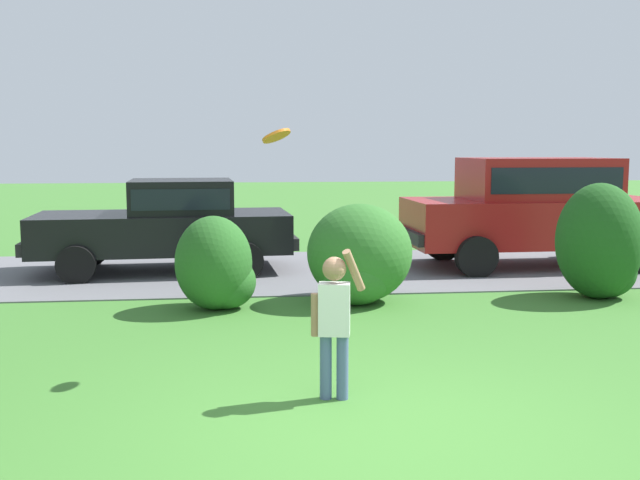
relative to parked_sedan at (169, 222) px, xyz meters
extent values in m
plane|color=#3D752D|center=(2.14, -7.61, -0.85)|extent=(80.00, 80.00, 0.00)
cube|color=slate|center=(2.14, -0.21, -0.84)|extent=(28.00, 4.40, 0.02)
ellipsoid|color=#286023|center=(0.83, -3.09, -0.23)|extent=(1.00, 1.09, 1.23)
ellipsoid|color=#286023|center=(0.98, -3.09, -0.49)|extent=(0.79, 0.79, 0.71)
ellipsoid|color=#33702B|center=(2.80, -2.83, -0.17)|extent=(1.44, 1.42, 1.35)
ellipsoid|color=#33702B|center=(2.73, -3.02, -0.40)|extent=(1.00, 1.00, 0.90)
ellipsoid|color=#1E511C|center=(6.15, -2.97, -0.04)|extent=(1.16, 1.24, 1.62)
ellipsoid|color=#1E511C|center=(6.29, -2.94, -0.47)|extent=(0.84, 0.84, 0.75)
cube|color=black|center=(-0.10, -0.01, -0.17)|extent=(4.30, 2.09, 0.64)
cube|color=black|center=(0.22, 0.01, 0.43)|extent=(1.77, 1.72, 0.56)
cube|color=black|center=(0.22, 0.01, 0.43)|extent=(1.64, 1.73, 0.34)
cylinder|color=black|center=(-1.34, -1.02, -0.55)|extent=(0.61, 0.26, 0.60)
cylinder|color=black|center=(-1.45, 0.85, -0.55)|extent=(0.61, 0.26, 0.60)
cylinder|color=black|center=(1.26, -0.87, -0.55)|extent=(0.61, 0.26, 0.60)
cylinder|color=black|center=(1.15, 1.01, -0.55)|extent=(0.61, 0.26, 0.60)
cube|color=black|center=(-2.23, -0.13, -0.33)|extent=(0.22, 1.75, 0.20)
cube|color=black|center=(2.04, 0.12, -0.33)|extent=(0.22, 1.75, 0.20)
cube|color=maroon|center=(6.38, -0.21, -0.05)|extent=(4.53, 1.91, 0.80)
cube|color=maroon|center=(6.38, -0.21, 0.71)|extent=(2.50, 1.66, 0.72)
cube|color=black|center=(6.38, -0.21, 0.71)|extent=(2.30, 1.68, 0.43)
cylinder|color=black|center=(5.00, -1.17, -0.51)|extent=(0.68, 0.23, 0.68)
cylinder|color=black|center=(4.97, 0.71, -0.51)|extent=(0.68, 0.23, 0.68)
cylinder|color=black|center=(7.79, -1.13, -0.51)|extent=(0.68, 0.23, 0.68)
cylinder|color=black|center=(7.76, 0.75, -0.51)|extent=(0.68, 0.23, 0.68)
cube|color=black|center=(4.09, -0.25, -0.25)|extent=(0.15, 1.75, 0.20)
cylinder|color=#4C608C|center=(1.86, -6.73, -0.57)|extent=(0.10, 0.10, 0.55)
cylinder|color=#4C608C|center=(2.00, -6.76, -0.57)|extent=(0.10, 0.10, 0.55)
cube|color=white|center=(1.93, -6.74, -0.08)|extent=(0.28, 0.20, 0.44)
sphere|color=#A37556|center=(1.93, -6.74, 0.26)|extent=(0.20, 0.20, 0.20)
cylinder|color=#A37556|center=(2.09, -6.72, 0.24)|extent=(0.22, 0.22, 0.39)
cylinder|color=#A37556|center=(1.77, -6.71, -0.13)|extent=(0.07, 0.07, 0.36)
cylinder|color=orange|center=(1.51, -5.71, 1.36)|extent=(0.30, 0.28, 0.19)
cylinder|color=red|center=(1.51, -5.71, 1.37)|extent=(0.17, 0.16, 0.12)
camera|label=1|loc=(1.12, -12.76, 1.26)|focal=41.89mm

